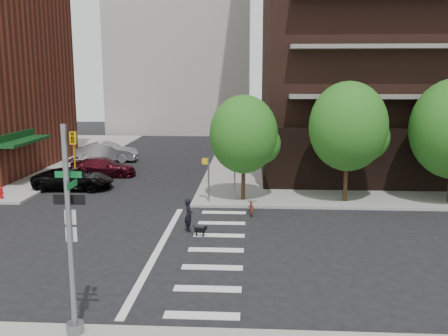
% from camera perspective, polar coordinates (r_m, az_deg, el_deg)
% --- Properties ---
extents(ground, '(120.00, 120.00, 0.00)m').
position_cam_1_polar(ground, '(22.22, -8.76, -9.11)').
color(ground, black).
rests_on(ground, ground).
extents(sidewalk_ne, '(39.00, 33.00, 0.15)m').
position_cam_1_polar(sidewalk_ne, '(47.33, 22.99, 0.74)').
color(sidewalk_ne, gray).
rests_on(sidewalk_ne, ground).
extents(crosswalk, '(3.85, 13.00, 0.01)m').
position_cam_1_polar(crosswalk, '(21.88, -3.02, -9.30)').
color(crosswalk, silver).
rests_on(crosswalk, ground).
extents(tree_a, '(4.00, 4.00, 5.90)m').
position_cam_1_polar(tree_a, '(29.15, 2.25, 3.86)').
color(tree_a, '#301E11').
rests_on(tree_a, sidewalk_ne).
extents(tree_b, '(4.50, 4.50, 6.65)m').
position_cam_1_polar(tree_b, '(29.60, 13.99, 4.63)').
color(tree_b, '#301E11').
rests_on(tree_b, sidewalk_ne).
extents(traffic_signal, '(0.90, 0.75, 6.00)m').
position_cam_1_polar(traffic_signal, '(14.67, -17.02, -8.72)').
color(traffic_signal, slate).
rests_on(traffic_signal, sidewalk_s).
extents(pedestrian_signal, '(2.18, 0.67, 2.60)m').
position_cam_1_polar(pedestrian_signal, '(29.00, -1.13, -0.55)').
color(pedestrian_signal, slate).
rests_on(pedestrian_signal, sidewalk_ne).
extents(fire_hydrant, '(0.24, 0.24, 0.73)m').
position_cam_1_polar(fire_hydrant, '(32.73, -24.14, -2.53)').
color(fire_hydrant, '#A50C0C').
rests_on(fire_hydrant, sidewalk_nw).
extents(parked_car_black, '(2.49, 5.22, 1.44)m').
position_cam_1_polar(parked_car_black, '(34.37, -16.82, -1.18)').
color(parked_car_black, black).
rests_on(parked_car_black, ground).
extents(parked_car_maroon, '(2.19, 4.92, 1.40)m').
position_cam_1_polar(parked_car_maroon, '(38.28, -13.63, 0.11)').
color(parked_car_maroon, '#420C15').
rests_on(parked_car_maroon, ground).
extents(parked_car_silver, '(2.08, 5.33, 1.73)m').
position_cam_1_polar(parked_car_silver, '(44.83, -13.23, 1.82)').
color(parked_car_silver, '#A9AAB0').
rests_on(parked_car_silver, ground).
extents(scooter, '(0.65, 1.70, 0.88)m').
position_cam_1_polar(scooter, '(27.17, 3.16, -4.38)').
color(scooter, maroon).
rests_on(scooter, ground).
extents(dog_walker, '(0.69, 0.56, 1.62)m').
position_cam_1_polar(dog_walker, '(24.15, -4.08, -5.39)').
color(dog_walker, black).
rests_on(dog_walker, ground).
extents(dog, '(0.61, 0.23, 0.51)m').
position_cam_1_polar(dog, '(23.49, -2.70, -7.09)').
color(dog, black).
rests_on(dog, ground).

